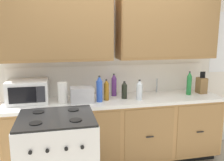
% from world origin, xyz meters
% --- Properties ---
extents(wall_unit, '(4.00, 0.40, 2.48)m').
position_xyz_m(wall_unit, '(0.00, 0.50, 1.65)').
color(wall_unit, white).
rests_on(wall_unit, ground_plane).
extents(counter_run, '(2.83, 0.64, 0.91)m').
position_xyz_m(counter_run, '(0.00, 0.30, 0.47)').
color(counter_run, black).
rests_on(counter_run, ground_plane).
extents(stove_range, '(0.76, 0.68, 0.95)m').
position_xyz_m(stove_range, '(-0.77, -0.33, 0.47)').
color(stove_range, white).
rests_on(stove_range, ground_plane).
extents(microwave, '(0.48, 0.37, 0.28)m').
position_xyz_m(microwave, '(-1.10, 0.36, 1.05)').
color(microwave, white).
rests_on(microwave, counter_run).
extents(toaster, '(0.28, 0.18, 0.19)m').
position_xyz_m(toaster, '(-0.46, 0.23, 1.00)').
color(toaster, '#B7B7BC').
rests_on(toaster, counter_run).
extents(knife_block, '(0.11, 0.14, 0.31)m').
position_xyz_m(knife_block, '(1.25, 0.33, 1.02)').
color(knife_block, olive).
rests_on(knife_block, counter_run).
extents(sink_faucet, '(0.02, 0.02, 0.20)m').
position_xyz_m(sink_faucet, '(0.64, 0.51, 1.01)').
color(sink_faucet, '#B2B5BA').
rests_on(sink_faucet, counter_run).
extents(paper_towel_roll, '(0.12, 0.12, 0.26)m').
position_xyz_m(paper_towel_roll, '(-0.69, 0.25, 1.04)').
color(paper_towel_roll, white).
rests_on(paper_towel_roll, counter_run).
extents(bottle_clear, '(0.08, 0.08, 0.26)m').
position_xyz_m(bottle_clear, '(0.27, 0.18, 1.03)').
color(bottle_clear, silver).
rests_on(bottle_clear, counter_run).
extents(bottle_green, '(0.07, 0.07, 0.33)m').
position_xyz_m(bottle_green, '(1.02, 0.29, 1.06)').
color(bottle_green, '#237A38').
rests_on(bottle_green, counter_run).
extents(bottle_violet, '(0.07, 0.07, 0.30)m').
position_xyz_m(bottle_violet, '(-0.00, 0.46, 1.05)').
color(bottle_violet, '#663384').
rests_on(bottle_violet, counter_run).
extents(bottle_amber, '(0.06, 0.06, 0.27)m').
position_xyz_m(bottle_amber, '(-0.14, 0.26, 1.04)').
color(bottle_amber, '#9E6619').
rests_on(bottle_amber, counter_run).
extents(bottle_dark, '(0.07, 0.07, 0.23)m').
position_xyz_m(bottle_dark, '(0.10, 0.29, 1.02)').
color(bottle_dark, black).
rests_on(bottle_dark, counter_run).
extents(bottle_blue, '(0.08, 0.08, 0.33)m').
position_xyz_m(bottle_blue, '(-0.24, 0.21, 1.06)').
color(bottle_blue, blue).
rests_on(bottle_blue, counter_run).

